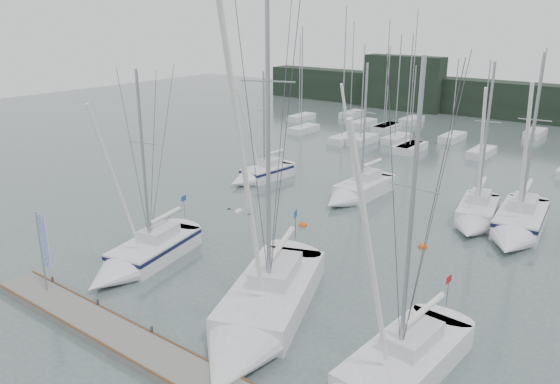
{
  "coord_description": "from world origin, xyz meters",
  "views": [
    {
      "loc": [
        15.43,
        -17.51,
        14.02
      ],
      "look_at": [
        -1.65,
        5.0,
        4.73
      ],
      "focal_mm": 35.0,
      "sensor_mm": 36.0,
      "label": 1
    }
  ],
  "objects_px": {
    "sailboat_mid_a": "(258,175)",
    "buoy_b": "(423,247)",
    "sailboat_mid_c": "(475,218)",
    "sailboat_near_left": "(137,259)",
    "sailboat_mid_b": "(354,193)",
    "sailboat_mid_d": "(517,227)",
    "dock_banner": "(43,246)",
    "sailboat_near_center": "(256,321)",
    "buoy_a": "(303,226)"
  },
  "relations": [
    {
      "from": "sailboat_mid_c",
      "to": "dock_banner",
      "type": "xyz_separation_m",
      "value": [
        -14.08,
        -23.41,
        2.36
      ]
    },
    {
      "from": "sailboat_near_center",
      "to": "sailboat_mid_b",
      "type": "relative_size",
      "value": 1.69
    },
    {
      "from": "sailboat_mid_b",
      "to": "buoy_b",
      "type": "xyz_separation_m",
      "value": [
        8.12,
        -5.5,
        -0.56
      ]
    },
    {
      "from": "buoy_b",
      "to": "sailboat_mid_b",
      "type": "bearing_deg",
      "value": 145.89
    },
    {
      "from": "sailboat_mid_c",
      "to": "sailboat_near_left",
      "type": "bearing_deg",
      "value": -136.16
    },
    {
      "from": "sailboat_near_center",
      "to": "buoy_a",
      "type": "distance_m",
      "value": 13.65
    },
    {
      "from": "sailboat_mid_d",
      "to": "dock_banner",
      "type": "xyz_separation_m",
      "value": [
        -16.92,
        -23.15,
        2.3
      ]
    },
    {
      "from": "sailboat_near_center",
      "to": "sailboat_mid_c",
      "type": "height_order",
      "value": "sailboat_near_center"
    },
    {
      "from": "sailboat_mid_b",
      "to": "sailboat_mid_d",
      "type": "bearing_deg",
      "value": 1.83
    },
    {
      "from": "sailboat_mid_c",
      "to": "sailboat_mid_d",
      "type": "bearing_deg",
      "value": -15.47
    },
    {
      "from": "buoy_a",
      "to": "sailboat_mid_c",
      "type": "bearing_deg",
      "value": 37.42
    },
    {
      "from": "sailboat_near_center",
      "to": "sailboat_mid_d",
      "type": "relative_size",
      "value": 1.51
    },
    {
      "from": "sailboat_near_center",
      "to": "sailboat_mid_d",
      "type": "height_order",
      "value": "sailboat_near_center"
    },
    {
      "from": "sailboat_mid_d",
      "to": "dock_banner",
      "type": "relative_size",
      "value": 2.95
    },
    {
      "from": "sailboat_mid_a",
      "to": "sailboat_mid_b",
      "type": "distance_m",
      "value": 9.22
    },
    {
      "from": "sailboat_near_center",
      "to": "buoy_a",
      "type": "relative_size",
      "value": 32.4
    },
    {
      "from": "sailboat_mid_a",
      "to": "buoy_b",
      "type": "relative_size",
      "value": 17.58
    },
    {
      "from": "sailboat_mid_b",
      "to": "sailboat_mid_c",
      "type": "xyz_separation_m",
      "value": [
        9.44,
        0.21,
        0.01
      ]
    },
    {
      "from": "sailboat_near_left",
      "to": "dock_banner",
      "type": "bearing_deg",
      "value": -110.49
    },
    {
      "from": "sailboat_mid_a",
      "to": "sailboat_mid_c",
      "type": "xyz_separation_m",
      "value": [
        18.62,
        0.98,
        0.03
      ]
    },
    {
      "from": "sailboat_mid_c",
      "to": "buoy_a",
      "type": "xyz_separation_m",
      "value": [
        -9.45,
        -7.23,
        -0.58
      ]
    },
    {
      "from": "sailboat_near_center",
      "to": "sailboat_mid_c",
      "type": "bearing_deg",
      "value": 58.82
    },
    {
      "from": "buoy_a",
      "to": "dock_banner",
      "type": "bearing_deg",
      "value": -105.96
    },
    {
      "from": "buoy_b",
      "to": "dock_banner",
      "type": "relative_size",
      "value": 0.13
    },
    {
      "from": "sailboat_mid_d",
      "to": "sailboat_mid_b",
      "type": "bearing_deg",
      "value": 173.68
    },
    {
      "from": "dock_banner",
      "to": "buoy_a",
      "type": "bearing_deg",
      "value": 66.84
    },
    {
      "from": "sailboat_near_left",
      "to": "buoy_a",
      "type": "xyz_separation_m",
      "value": [
        3.82,
        11.19,
        -0.55
      ]
    },
    {
      "from": "sailboat_mid_c",
      "to": "sailboat_mid_d",
      "type": "relative_size",
      "value": 0.93
    },
    {
      "from": "sailboat_near_center",
      "to": "sailboat_mid_c",
      "type": "relative_size",
      "value": 1.62
    },
    {
      "from": "dock_banner",
      "to": "sailboat_mid_b",
      "type": "bearing_deg",
      "value": 71.49
    },
    {
      "from": "buoy_a",
      "to": "buoy_b",
      "type": "distance_m",
      "value": 8.28
    },
    {
      "from": "sailboat_near_left",
      "to": "dock_banner",
      "type": "xyz_separation_m",
      "value": [
        -0.81,
        -4.99,
        2.39
      ]
    },
    {
      "from": "sailboat_near_left",
      "to": "sailboat_near_center",
      "type": "distance_m",
      "value": 9.81
    },
    {
      "from": "buoy_a",
      "to": "sailboat_near_center",
      "type": "bearing_deg",
      "value": -64.2
    },
    {
      "from": "sailboat_mid_a",
      "to": "sailboat_mid_c",
      "type": "distance_m",
      "value": 18.65
    },
    {
      "from": "sailboat_near_left",
      "to": "buoy_b",
      "type": "bearing_deg",
      "value": 35.48
    },
    {
      "from": "sailboat_mid_c",
      "to": "sailboat_mid_d",
      "type": "distance_m",
      "value": 2.85
    },
    {
      "from": "buoy_a",
      "to": "sailboat_mid_d",
      "type": "bearing_deg",
      "value": 29.58
    },
    {
      "from": "sailboat_near_left",
      "to": "sailboat_mid_c",
      "type": "bearing_deg",
      "value": 42.98
    },
    {
      "from": "sailboat_mid_b",
      "to": "buoy_a",
      "type": "relative_size",
      "value": 19.16
    },
    {
      "from": "sailboat_mid_b",
      "to": "sailboat_mid_c",
      "type": "relative_size",
      "value": 0.96
    },
    {
      "from": "buoy_b",
      "to": "sailboat_mid_d",
      "type": "bearing_deg",
      "value": 52.73
    },
    {
      "from": "sailboat_near_center",
      "to": "sailboat_mid_c",
      "type": "distance_m",
      "value": 19.82
    },
    {
      "from": "sailboat_mid_c",
      "to": "dock_banner",
      "type": "distance_m",
      "value": 27.41
    },
    {
      "from": "sailboat_mid_b",
      "to": "sailboat_mid_d",
      "type": "distance_m",
      "value": 12.28
    },
    {
      "from": "sailboat_near_left",
      "to": "sailboat_mid_d",
      "type": "distance_m",
      "value": 24.28
    },
    {
      "from": "sailboat_near_left",
      "to": "sailboat_mid_a",
      "type": "bearing_deg",
      "value": 95.81
    },
    {
      "from": "sailboat_near_left",
      "to": "buoy_b",
      "type": "relative_size",
      "value": 21.02
    },
    {
      "from": "sailboat_near_left",
      "to": "sailboat_mid_a",
      "type": "xyz_separation_m",
      "value": [
        -5.36,
        17.44,
        -0.0
      ]
    },
    {
      "from": "sailboat_mid_b",
      "to": "sailboat_near_left",
      "type": "bearing_deg",
      "value": -99.87
    }
  ]
}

